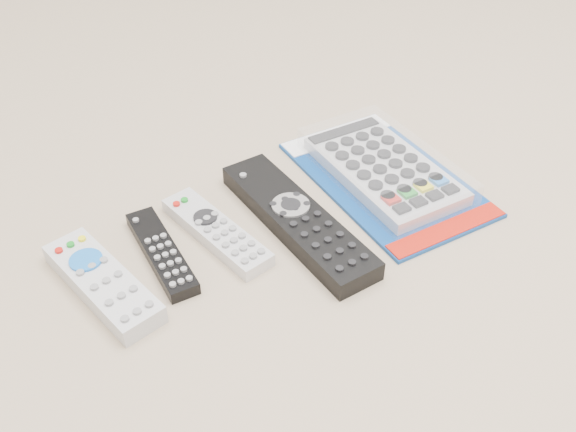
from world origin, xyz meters
TOP-DOWN VIEW (x-y plane):
  - remote_small_grey at (-0.21, 0.00)m, footprint 0.07×0.18m
  - remote_slim_black at (-0.13, 0.01)m, footprint 0.06×0.16m
  - remote_silver_dvd at (-0.06, 0.00)m, footprint 0.06×0.17m
  - remote_large_black at (0.03, -0.04)m, footprint 0.08×0.26m
  - jumbo_remote_packaged at (0.18, -0.03)m, footprint 0.20×0.30m

SIDE VIEW (x-z plane):
  - remote_slim_black at x=-0.13m, z-range 0.00..0.02m
  - remote_silver_dvd at x=-0.06m, z-range 0.00..0.02m
  - remote_small_grey at x=-0.21m, z-range 0.00..0.03m
  - remote_large_black at x=0.03m, z-range 0.00..0.03m
  - jumbo_remote_packaged at x=0.18m, z-range 0.00..0.04m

